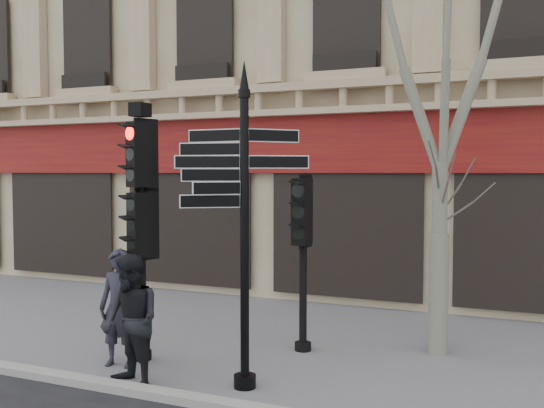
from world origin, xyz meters
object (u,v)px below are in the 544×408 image
(traffic_signal_main, at_px, (141,199))
(plane_tree, at_px, (442,24))
(fingerpost, at_px, (244,169))
(pedestrian_b, at_px, (131,321))
(pedestrian_a, at_px, (120,308))
(traffic_signal_secondary, at_px, (303,231))

(traffic_signal_main, height_order, plane_tree, plane_tree)
(fingerpost, bearing_deg, pedestrian_b, 178.15)
(traffic_signal_main, relative_size, pedestrian_a, 2.25)
(fingerpost, height_order, pedestrian_b, fingerpost)
(fingerpost, xyz_separation_m, pedestrian_a, (-2.17, 0.10, -2.10))
(fingerpost, height_order, traffic_signal_main, fingerpost)
(fingerpost, relative_size, plane_tree, 0.59)
(traffic_signal_secondary, relative_size, plane_tree, 0.38)
(plane_tree, bearing_deg, fingerpost, -129.83)
(fingerpost, height_order, traffic_signal_secondary, fingerpost)
(fingerpost, height_order, pedestrian_a, fingerpost)
(traffic_signal_secondary, bearing_deg, traffic_signal_main, -144.37)
(pedestrian_a, distance_m, pedestrian_b, 0.98)
(traffic_signal_main, xyz_separation_m, pedestrian_a, (-0.14, -0.39, -1.65))
(pedestrian_b, bearing_deg, plane_tree, 64.71)
(traffic_signal_secondary, bearing_deg, pedestrian_a, -139.52)
(pedestrian_a, height_order, pedestrian_b, pedestrian_b)
(traffic_signal_main, distance_m, plane_tree, 5.52)
(fingerpost, distance_m, plane_tree, 4.18)
(plane_tree, xyz_separation_m, pedestrian_a, (-4.39, -2.57, -4.43))
(plane_tree, relative_size, pedestrian_a, 4.23)
(pedestrian_a, bearing_deg, plane_tree, 19.09)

